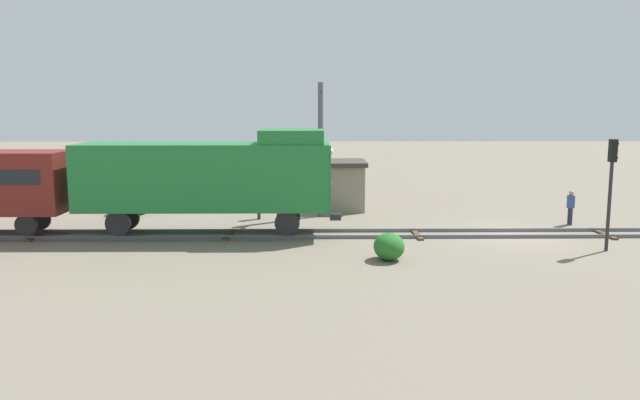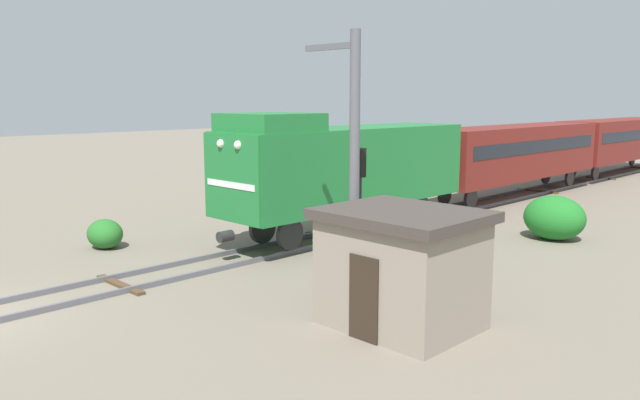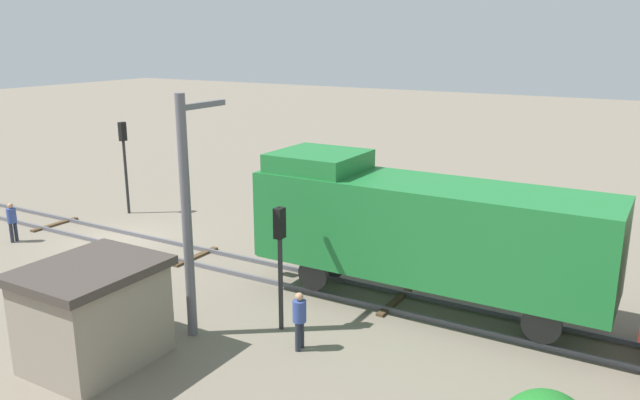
{
  "view_description": "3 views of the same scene",
  "coord_description": "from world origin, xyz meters",
  "px_view_note": "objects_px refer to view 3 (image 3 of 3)",
  "views": [
    {
      "loc": [
        -27.61,
        9.02,
        5.77
      ],
      "look_at": [
        -0.86,
        8.65,
        1.75
      ],
      "focal_mm": 35.0,
      "sensor_mm": 36.0,
      "label": 1
    },
    {
      "loc": [
        16.0,
        -3.77,
        5.24
      ],
      "look_at": [
        -0.44,
        12.7,
        1.45
      ],
      "focal_mm": 35.0,
      "sensor_mm": 36.0,
      "label": 2
    },
    {
      "loc": [
        17.5,
        20.21,
        8.49
      ],
      "look_at": [
        -1.12,
        9.27,
        2.77
      ],
      "focal_mm": 35.0,
      "sensor_mm": 36.0,
      "label": 3
    }
  ],
  "objects_px": {
    "traffic_signal_mid": "(280,245)",
    "worker_near_track": "(12,219)",
    "relay_hut": "(93,313)",
    "locomotive": "(421,226)",
    "traffic_signal_near": "(124,151)",
    "catenary_mast": "(188,211)",
    "worker_by_signal": "(299,317)"
  },
  "relations": [
    {
      "from": "traffic_signal_near",
      "to": "traffic_signal_mid",
      "type": "xyz_separation_m",
      "value": [
        6.6,
        13.46,
        -0.49
      ]
    },
    {
      "from": "locomotive",
      "to": "worker_near_track",
      "type": "xyz_separation_m",
      "value": [
        2.4,
        -17.26,
        -1.78
      ]
    },
    {
      "from": "locomotive",
      "to": "traffic_signal_mid",
      "type": "height_order",
      "value": "locomotive"
    },
    {
      "from": "worker_by_signal",
      "to": "catenary_mast",
      "type": "bearing_deg",
      "value": -60.18
    },
    {
      "from": "locomotive",
      "to": "traffic_signal_near",
      "type": "xyz_separation_m",
      "value": [
        -3.2,
        -16.44,
        0.34
      ]
    },
    {
      "from": "traffic_signal_near",
      "to": "worker_near_track",
      "type": "relative_size",
      "value": 2.65
    },
    {
      "from": "locomotive",
      "to": "catenary_mast",
      "type": "xyz_separation_m",
      "value": [
        4.93,
        -5.01,
        0.97
      ]
    },
    {
      "from": "locomotive",
      "to": "relay_hut",
      "type": "height_order",
      "value": "locomotive"
    },
    {
      "from": "catenary_mast",
      "to": "locomotive",
      "type": "bearing_deg",
      "value": 134.51
    },
    {
      "from": "worker_by_signal",
      "to": "catenary_mast",
      "type": "distance_m",
      "value": 4.28
    },
    {
      "from": "catenary_mast",
      "to": "relay_hut",
      "type": "distance_m",
      "value": 3.67
    },
    {
      "from": "traffic_signal_mid",
      "to": "worker_near_track",
      "type": "relative_size",
      "value": 2.2
    },
    {
      "from": "traffic_signal_near",
      "to": "catenary_mast",
      "type": "bearing_deg",
      "value": 54.57
    },
    {
      "from": "locomotive",
      "to": "catenary_mast",
      "type": "relative_size",
      "value": 1.66
    },
    {
      "from": "worker_near_track",
      "to": "traffic_signal_near",
      "type": "bearing_deg",
      "value": 23.19
    },
    {
      "from": "traffic_signal_near",
      "to": "worker_by_signal",
      "type": "xyz_separation_m",
      "value": [
        7.4,
        14.63,
        -2.12
      ]
    },
    {
      "from": "worker_near_track",
      "to": "catenary_mast",
      "type": "xyz_separation_m",
      "value": [
        2.53,
        12.25,
        2.75
      ]
    },
    {
      "from": "worker_by_signal",
      "to": "catenary_mast",
      "type": "relative_size",
      "value": 0.24
    },
    {
      "from": "traffic_signal_near",
      "to": "worker_near_track",
      "type": "xyz_separation_m",
      "value": [
        5.6,
        -0.82,
        -2.12
      ]
    },
    {
      "from": "traffic_signal_near",
      "to": "worker_by_signal",
      "type": "relative_size",
      "value": 2.65
    },
    {
      "from": "worker_near_track",
      "to": "worker_by_signal",
      "type": "bearing_deg",
      "value": -65.14
    },
    {
      "from": "traffic_signal_mid",
      "to": "worker_near_track",
      "type": "distance_m",
      "value": 14.41
    },
    {
      "from": "worker_by_signal",
      "to": "relay_hut",
      "type": "distance_m",
      "value": 5.47
    },
    {
      "from": "traffic_signal_mid",
      "to": "worker_by_signal",
      "type": "height_order",
      "value": "traffic_signal_mid"
    },
    {
      "from": "locomotive",
      "to": "catenary_mast",
      "type": "bearing_deg",
      "value": -45.49
    },
    {
      "from": "locomotive",
      "to": "worker_by_signal",
      "type": "height_order",
      "value": "locomotive"
    },
    {
      "from": "relay_hut",
      "to": "locomotive",
      "type": "bearing_deg",
      "value": 140.62
    },
    {
      "from": "worker_near_track",
      "to": "relay_hut",
      "type": "bearing_deg",
      "value": -83.16
    },
    {
      "from": "locomotive",
      "to": "worker_by_signal",
      "type": "xyz_separation_m",
      "value": [
        4.2,
        -1.82,
        -1.78
      ]
    },
    {
      "from": "locomotive",
      "to": "worker_near_track",
      "type": "bearing_deg",
      "value": -82.09
    },
    {
      "from": "catenary_mast",
      "to": "relay_hut",
      "type": "xyz_separation_m",
      "value": [
        2.57,
        -1.14,
        -2.35
      ]
    },
    {
      "from": "locomotive",
      "to": "worker_near_track",
      "type": "height_order",
      "value": "locomotive"
    }
  ]
}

